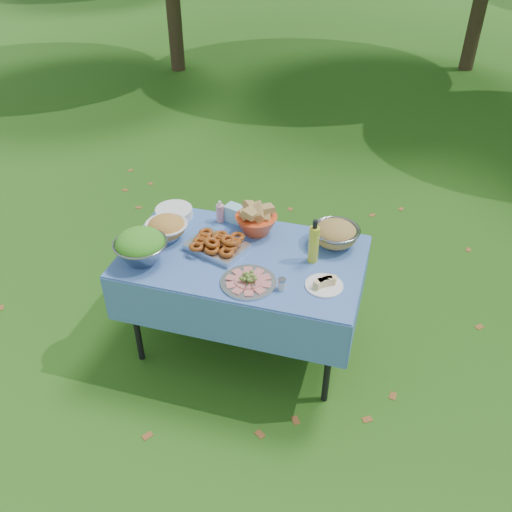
{
  "coord_description": "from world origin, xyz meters",
  "views": [
    {
      "loc": [
        0.82,
        -2.54,
        2.71
      ],
      "look_at": [
        0.09,
        0.0,
        0.77
      ],
      "focal_mm": 38.0,
      "sensor_mm": 36.0,
      "label": 1
    }
  ],
  "objects": [
    {
      "name": "plate_stack",
      "position": [
        -0.58,
        0.3,
        0.79
      ],
      "size": [
        0.28,
        0.28,
        0.06
      ],
      "primitive_type": "cylinder",
      "rotation": [
        0.0,
        0.0,
        0.15
      ],
      "color": "white",
      "rests_on": "picnic_table"
    },
    {
      "name": "pasta_bowl_steel",
      "position": [
        0.52,
        0.27,
        0.84
      ],
      "size": [
        0.32,
        0.32,
        0.16
      ],
      "primitive_type": null,
      "rotation": [
        0.0,
        0.0,
        -0.08
      ],
      "color": "gray",
      "rests_on": "picnic_table"
    },
    {
      "name": "picnic_table",
      "position": [
        0.0,
        0.0,
        0.38
      ],
      "size": [
        1.46,
        0.86,
        0.76
      ],
      "primitive_type": "cube",
      "color": "#84C2FF",
      "rests_on": "ground"
    },
    {
      "name": "salad_bowl",
      "position": [
        -0.56,
        -0.22,
        0.87
      ],
      "size": [
        0.33,
        0.33,
        0.21
      ],
      "primitive_type": null,
      "rotation": [
        0.0,
        0.0,
        -0.02
      ],
      "color": "gray",
      "rests_on": "picnic_table"
    },
    {
      "name": "oil_bottle",
      "position": [
        0.42,
        0.06,
        0.9
      ],
      "size": [
        0.08,
        0.08,
        0.28
      ],
      "primitive_type": "cylinder",
      "rotation": [
        0.0,
        0.0,
        -0.27
      ],
      "color": "gold",
      "rests_on": "picnic_table"
    },
    {
      "name": "wipes_box",
      "position": [
        -0.16,
        0.36,
        0.82
      ],
      "size": [
        0.14,
        0.12,
        0.11
      ],
      "primitive_type": "cube",
      "rotation": [
        0.0,
        0.0,
        -0.29
      ],
      "color": "#92DDF2",
      "rests_on": "picnic_table"
    },
    {
      "name": "pasta_bowl_white",
      "position": [
        -0.52,
        0.05,
        0.83
      ],
      "size": [
        0.28,
        0.28,
        0.15
      ],
      "primitive_type": null,
      "rotation": [
        0.0,
        0.0,
        0.08
      ],
      "color": "white",
      "rests_on": "picnic_table"
    },
    {
      "name": "charcuterie_platter",
      "position": [
        0.11,
        -0.25,
        0.8
      ],
      "size": [
        0.34,
        0.34,
        0.07
      ],
      "primitive_type": "cylinder",
      "rotation": [
        0.0,
        0.0,
        -0.04
      ],
      "color": "#AEB2B5",
      "rests_on": "picnic_table"
    },
    {
      "name": "fried_tray",
      "position": [
        -0.17,
        0.01,
        0.8
      ],
      "size": [
        0.41,
        0.34,
        0.08
      ],
      "primitive_type": "cube",
      "rotation": [
        0.0,
        0.0,
        -0.32
      ],
      "color": "silver",
      "rests_on": "picnic_table"
    },
    {
      "name": "ground",
      "position": [
        0.0,
        0.0,
        0.0
      ],
      "size": [
        80.0,
        80.0,
        0.0
      ],
      "primitive_type": "plane",
      "color": "#15380A",
      "rests_on": "ground"
    },
    {
      "name": "sanitizer_bottle",
      "position": [
        -0.25,
        0.32,
        0.84
      ],
      "size": [
        0.07,
        0.07,
        0.15
      ],
      "primitive_type": "cylinder",
      "rotation": [
        0.0,
        0.0,
        -0.33
      ],
      "color": "pink",
      "rests_on": "picnic_table"
    },
    {
      "name": "shaker",
      "position": [
        0.31,
        -0.25,
        0.8
      ],
      "size": [
        0.05,
        0.05,
        0.07
      ],
      "primitive_type": "cylinder",
      "rotation": [
        0.0,
        0.0,
        -0.22
      ],
      "color": "silver",
      "rests_on": "picnic_table"
    },
    {
      "name": "bread_bowl",
      "position": [
        0.01,
        0.27,
        0.85
      ],
      "size": [
        0.28,
        0.28,
        0.18
      ],
      "primitive_type": null,
      "rotation": [
        0.0,
        0.0,
        -0.04
      ],
      "color": "#E0481F",
      "rests_on": "picnic_table"
    },
    {
      "name": "cheese_plate",
      "position": [
        0.53,
        -0.16,
        0.79
      ],
      "size": [
        0.27,
        0.27,
        0.06
      ],
      "primitive_type": "cylinder",
      "rotation": [
        0.0,
        0.0,
        0.27
      ],
      "color": "white",
      "rests_on": "picnic_table"
    }
  ]
}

